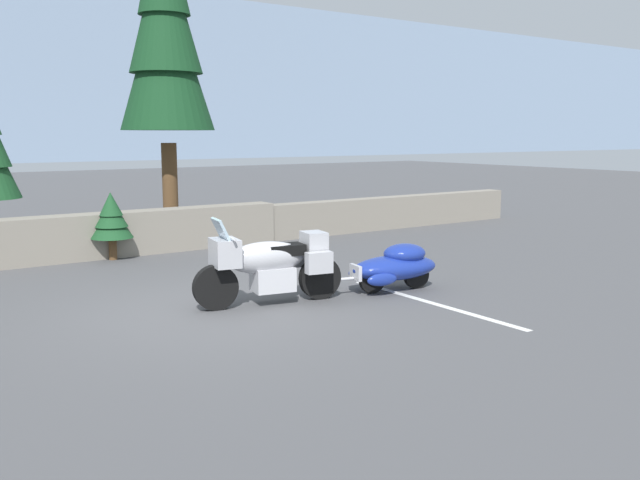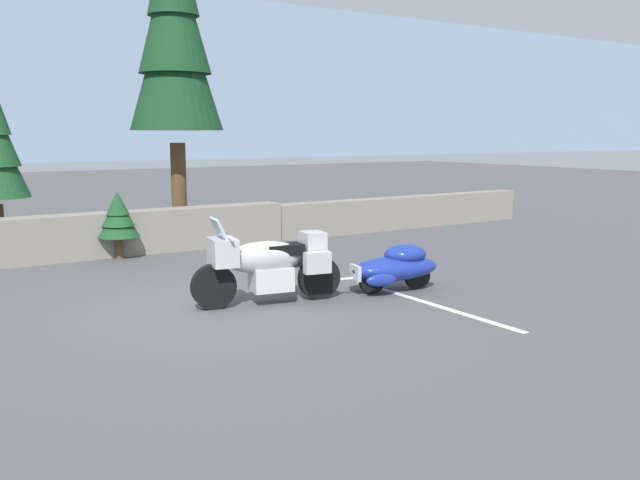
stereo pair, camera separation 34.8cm
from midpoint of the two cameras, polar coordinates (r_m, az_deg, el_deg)
ground_plane at (r=10.02m, az=-8.37°, el=-5.80°), size 80.00×80.00×0.00m
stone_guard_wall at (r=14.74m, az=-16.71°, el=0.39°), size 24.00×0.60×0.92m
touring_motorcycle at (r=10.15m, az=-3.45°, el=-1.93°), size 2.30×0.99×1.33m
car_shaped_trailer at (r=11.07m, az=7.24°, el=-2.18°), size 2.23×0.97×0.76m
pine_tree_tall at (r=17.07m, az=-11.52°, el=17.05°), size 2.21×2.21×7.99m
pine_sapling_near at (r=14.36m, az=-15.86°, el=1.87°), size 0.84×0.84×1.37m
parking_stripe_marker at (r=10.40m, az=10.22°, el=-5.27°), size 0.12×3.60×0.01m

